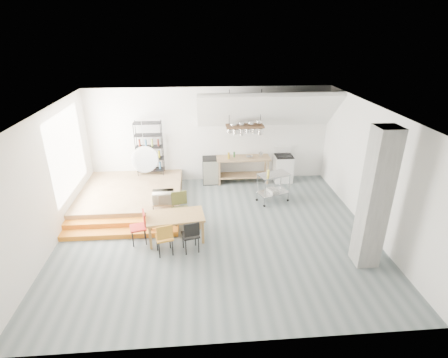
{
  "coord_description": "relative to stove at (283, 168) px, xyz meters",
  "views": [
    {
      "loc": [
        -0.43,
        -7.82,
        5.0
      ],
      "look_at": [
        0.26,
        0.8,
        1.17
      ],
      "focal_mm": 28.0,
      "sensor_mm": 36.0,
      "label": 1
    }
  ],
  "objects": [
    {
      "name": "stove",
      "position": [
        0.0,
        0.0,
        0.0
      ],
      "size": [
        0.6,
        0.6,
        1.18
      ],
      "color": "white",
      "rests_on": "ground"
    },
    {
      "name": "wall_back",
      "position": [
        -2.5,
        0.34,
        1.12
      ],
      "size": [
        8.0,
        0.04,
        3.2
      ],
      "primitive_type": "cube",
      "color": "silver",
      "rests_on": "ground"
    },
    {
      "name": "chair_mustard",
      "position": [
        -3.76,
        -4.03,
        0.03
      ],
      "size": [
        0.47,
        0.47,
        0.85
      ],
      "rotation": [
        0.0,
        0.0,
        3.4
      ],
      "color": "#BF7E20",
      "rests_on": "ground"
    },
    {
      "name": "floor",
      "position": [
        -2.5,
        -3.16,
        -0.48
      ],
      "size": [
        8.0,
        8.0,
        0.0
      ],
      "primitive_type": "plane",
      "color": "#566264",
      "rests_on": "ground"
    },
    {
      "name": "mini_fridge",
      "position": [
        -2.51,
        0.04,
        -0.03
      ],
      "size": [
        0.53,
        0.53,
        0.9
      ],
      "primitive_type": "cube",
      "color": "black",
      "rests_on": "ground"
    },
    {
      "name": "chair_red",
      "position": [
        -4.39,
        -3.44,
        0.02
      ],
      "size": [
        0.46,
        0.46,
        0.84
      ],
      "rotation": [
        0.0,
        0.0,
        -1.34
      ],
      "color": "red",
      "rests_on": "ground"
    },
    {
      "name": "pot_rack",
      "position": [
        -1.37,
        -0.23,
        1.5
      ],
      "size": [
        1.2,
        0.5,
        1.43
      ],
      "color": "#43291A",
      "rests_on": "ceiling"
    },
    {
      "name": "wall_left",
      "position": [
        -6.5,
        -3.16,
        1.12
      ],
      "size": [
        0.04,
        7.0,
        3.2
      ],
      "primitive_type": "cube",
      "color": "silver",
      "rests_on": "ground"
    },
    {
      "name": "platform",
      "position": [
        -5.0,
        -1.16,
        -0.28
      ],
      "size": [
        3.0,
        3.0,
        0.4
      ],
      "primitive_type": "cube",
      "color": "olive",
      "rests_on": "ground"
    },
    {
      "name": "window_pane",
      "position": [
        -6.48,
        -1.66,
        1.32
      ],
      "size": [
        0.02,
        2.5,
        2.2
      ],
      "primitive_type": "cube",
      "color": "white",
      "rests_on": "wall_left"
    },
    {
      "name": "concrete_column",
      "position": [
        0.8,
        -4.66,
        1.12
      ],
      "size": [
        0.5,
        0.5,
        3.2
      ],
      "primitive_type": "cube",
      "color": "slate",
      "rests_on": "ground"
    },
    {
      "name": "microwave",
      "position": [
        -3.9,
        -2.41,
        0.24
      ],
      "size": [
        0.59,
        0.41,
        0.32
      ],
      "primitive_type": "imported",
      "rotation": [
        0.0,
        0.0,
        0.04
      ],
      "color": "beige",
      "rests_on": "microwave_shelf"
    },
    {
      "name": "wire_shelving",
      "position": [
        -4.5,
        0.04,
        0.85
      ],
      "size": [
        0.88,
        0.38,
        1.8
      ],
      "color": "black",
      "rests_on": "platform"
    },
    {
      "name": "step_upper",
      "position": [
        -5.0,
        -2.76,
        -0.35
      ],
      "size": [
        3.0,
        0.35,
        0.27
      ],
      "primitive_type": "cube",
      "color": "orange",
      "rests_on": "ground"
    },
    {
      "name": "dining_table",
      "position": [
        -3.53,
        -3.36,
        0.12
      ],
      "size": [
        1.49,
        0.95,
        0.67
      ],
      "rotation": [
        0.0,
        0.0,
        0.11
      ],
      "color": "olive",
      "rests_on": "ground"
    },
    {
      "name": "wall_right",
      "position": [
        1.5,
        -3.16,
        1.12
      ],
      "size": [
        0.04,
        7.0,
        3.2
      ],
      "primitive_type": "cube",
      "color": "silver",
      "rests_on": "ground"
    },
    {
      "name": "step_lower",
      "position": [
        -5.0,
        -3.11,
        -0.41
      ],
      "size": [
        3.0,
        0.35,
        0.13
      ],
      "primitive_type": "cube",
      "color": "orange",
      "rests_on": "ground"
    },
    {
      "name": "bowl",
      "position": [
        -1.2,
        -0.06,
        0.46
      ],
      "size": [
        0.26,
        0.26,
        0.06
      ],
      "primitive_type": "imported",
      "rotation": [
        0.0,
        0.0,
        -0.18
      ],
      "color": "silver",
      "rests_on": "kitchen_counter"
    },
    {
      "name": "microwave_shelf",
      "position": [
        -3.9,
        -2.41,
        0.07
      ],
      "size": [
        0.6,
        0.4,
        0.16
      ],
      "color": "olive",
      "rests_on": "platform"
    },
    {
      "name": "ceiling",
      "position": [
        -2.5,
        -3.16,
        2.72
      ],
      "size": [
        8.0,
        7.0,
        0.02
      ],
      "primitive_type": "cube",
      "color": "white",
      "rests_on": "wall_back"
    },
    {
      "name": "paper_lantern",
      "position": [
        -4.13,
        -3.42,
        1.72
      ],
      "size": [
        0.6,
        0.6,
        0.6
      ],
      "primitive_type": "sphere",
      "color": "white",
      "rests_on": "ceiling"
    },
    {
      "name": "chair_black",
      "position": [
        -3.15,
        -3.96,
        0.02
      ],
      "size": [
        0.47,
        0.47,
        0.84
      ],
      "rotation": [
        0.0,
        0.0,
        3.38
      ],
      "color": "black",
      "rests_on": "ground"
    },
    {
      "name": "kitchen_counter",
      "position": [
        -1.4,
        -0.01,
        0.15
      ],
      "size": [
        1.8,
        0.6,
        0.91
      ],
      "color": "olive",
      "rests_on": "ground"
    },
    {
      "name": "chair_olive",
      "position": [
        -3.44,
        -2.69,
        0.09
      ],
      "size": [
        0.52,
        0.52,
        0.95
      ],
      "rotation": [
        0.0,
        0.0,
        0.21
      ],
      "color": "brown",
      "rests_on": "ground"
    },
    {
      "name": "rolling_cart",
      "position": [
        -0.67,
        -1.52,
        0.11
      ],
      "size": [
        1.03,
        0.8,
        0.91
      ],
      "rotation": [
        0.0,
        0.0,
        0.36
      ],
      "color": "silver",
      "rests_on": "ground"
    },
    {
      "name": "slope_ceiling",
      "position": [
        -0.7,
        -0.26,
        2.07
      ],
      "size": [
        4.4,
        1.44,
        1.32
      ],
      "primitive_type": "cube",
      "rotation": [
        -0.73,
        0.0,
        0.0
      ],
      "color": "white",
      "rests_on": "wall_back"
    }
  ]
}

